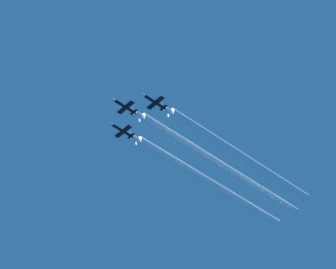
% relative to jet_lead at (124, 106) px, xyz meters
% --- Properties ---
extents(jet_lead, '(7.23, 10.52, 2.53)m').
position_rel_jet_lead_xyz_m(jet_lead, '(0.00, 0.00, 0.00)').
color(jet_lead, black).
extents(jet_left_wingman, '(7.23, 10.52, 2.53)m').
position_rel_jet_lead_xyz_m(jet_left_wingman, '(-9.17, -4.88, -1.48)').
color(jet_left_wingman, black).
extents(jet_right_wingman, '(7.23, 10.52, 2.53)m').
position_rel_jet_lead_xyz_m(jet_right_wingman, '(8.08, -5.72, -1.47)').
color(jet_right_wingman, black).
extents(smoke_trail_lead, '(3.36, 77.97, 3.36)m').
position_rel_jet_lead_xyz_m(smoke_trail_lead, '(0.00, -43.81, -0.03)').
color(smoke_trail_lead, white).
extents(smoke_trail_left_wingman, '(3.36, 68.22, 3.36)m').
position_rel_jet_lead_xyz_m(smoke_trail_left_wingman, '(-9.17, -43.82, -1.50)').
color(smoke_trail_left_wingman, white).
extents(smoke_trail_right_wingman, '(3.36, 70.58, 3.36)m').
position_rel_jet_lead_xyz_m(smoke_trail_right_wingman, '(8.08, -45.84, -1.49)').
color(smoke_trail_right_wingman, white).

